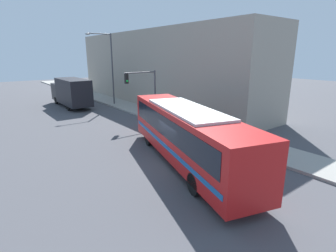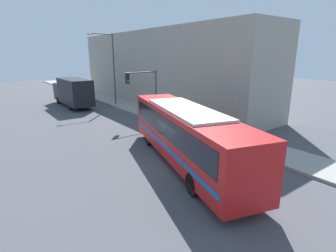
% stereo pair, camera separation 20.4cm
% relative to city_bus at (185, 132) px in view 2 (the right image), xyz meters
% --- Properties ---
extents(ground_plane, '(120.00, 120.00, 0.00)m').
position_rel_city_bus_xyz_m(ground_plane, '(-0.54, 0.09, -1.91)').
color(ground_plane, '#47474C').
extents(sidewalk, '(3.08, 70.00, 0.17)m').
position_rel_city_bus_xyz_m(sidewalk, '(5.50, 20.09, -1.82)').
color(sidewalk, gray).
rests_on(sidewalk, ground_plane).
extents(building_facade, '(6.00, 32.09, 8.84)m').
position_rel_city_bus_xyz_m(building_facade, '(10.04, 17.14, 2.51)').
color(building_facade, '#9E9384').
rests_on(building_facade, ground_plane).
extents(city_bus, '(5.87, 12.45, 3.29)m').
position_rel_city_bus_xyz_m(city_bus, '(0.00, 0.00, 0.00)').
color(city_bus, red).
rests_on(city_bus, ground_plane).
extents(delivery_truck, '(2.41, 8.49, 3.37)m').
position_rel_city_bus_xyz_m(delivery_truck, '(0.29, 21.24, -0.10)').
color(delivery_truck, black).
rests_on(delivery_truck, ground_plane).
extents(fire_hydrant, '(0.22, 0.29, 0.71)m').
position_rel_city_bus_xyz_m(fire_hydrant, '(4.56, 4.10, -1.39)').
color(fire_hydrant, '#999999').
rests_on(fire_hydrant, sidewalk).
extents(traffic_light_pole, '(3.28, 0.35, 4.53)m').
position_rel_city_bus_xyz_m(traffic_light_pole, '(3.49, 9.92, 1.41)').
color(traffic_light_pole, '#47474C').
rests_on(traffic_light_pole, sidewalk).
extents(parking_meter, '(0.14, 0.14, 1.34)m').
position_rel_city_bus_xyz_m(parking_meter, '(4.56, 10.94, -0.83)').
color(parking_meter, '#47474C').
rests_on(parking_meter, sidewalk).
extents(street_lamp, '(3.13, 0.28, 8.31)m').
position_rel_city_bus_xyz_m(street_lamp, '(4.42, 19.09, 3.18)').
color(street_lamp, '#47474C').
rests_on(street_lamp, sidewalk).
extents(pedestrian_near_corner, '(0.34, 0.34, 1.67)m').
position_rel_city_bus_xyz_m(pedestrian_near_corner, '(6.24, 13.57, -0.89)').
color(pedestrian_near_corner, '#47382D').
rests_on(pedestrian_near_corner, sidewalk).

